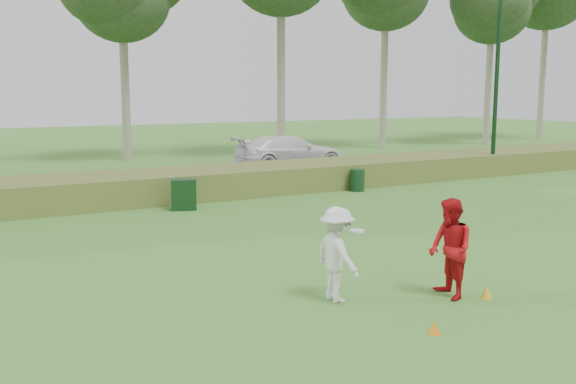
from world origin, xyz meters
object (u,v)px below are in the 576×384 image
player_white (337,254)px  player_red (450,249)px  cone_yellow (487,292)px  car_right (290,152)px  cone_orange (434,327)px  utility_cabinet (184,195)px  lamp_post (498,42)px  trash_bin (357,180)px

player_white → player_red: 1.97m
cone_yellow → car_right: (6.25, 17.97, 0.70)m
cone_orange → utility_cabinet: bearing=88.4°
cone_yellow → car_right: bearing=70.8°
car_right → player_white: bearing=157.3°
lamp_post → trash_bin: lamp_post is taller
cone_yellow → car_right: 19.04m
lamp_post → cone_orange: bearing=-139.3°
player_white → cone_yellow: (2.34, -1.17, -0.71)m
player_red → trash_bin: (5.66, 10.67, -0.48)m
cone_orange → cone_yellow: bearing=23.2°
cone_orange → cone_yellow: (1.95, 0.83, 0.00)m
car_right → cone_orange: bearing=160.8°
lamp_post → player_red: 18.21m
player_white → car_right: 18.87m
player_white → trash_bin: size_ratio=2.08×
cone_yellow → car_right: size_ratio=0.04×
player_red → cone_orange: player_red is taller
player_white → utility_cabinet: bearing=-6.3°
utility_cabinet → trash_bin: utility_cabinet is taller
player_white → player_red: size_ratio=0.93×
lamp_post → cone_yellow: 18.24m
cone_yellow → player_red: bearing=148.4°
trash_bin → cone_yellow: bearing=-114.9°
player_white → player_red: player_red is taller
cone_orange → trash_bin: size_ratio=0.26×
player_red → car_right: (6.81, 17.63, -0.06)m
cone_yellow → utility_cabinet: 10.69m
utility_cabinet → car_right: bearing=62.4°
utility_cabinet → player_white: bearing=-75.2°
utility_cabinet → player_red: bearing=-64.8°
trash_bin → car_right: car_right is taller
lamp_post → cone_orange: size_ratio=39.74×
utility_cabinet → car_right: 10.82m
lamp_post → player_white: (-15.10, -10.66, -4.78)m
lamp_post → car_right: (-6.51, 6.14, -4.78)m
cone_yellow → trash_bin: size_ratio=0.27×
player_red → trash_bin: size_ratio=2.22×
player_red → utility_cabinet: size_ratio=1.87×
player_white → utility_cabinet: size_ratio=1.75×
player_red → car_right: bearing=172.6°
player_red → cone_orange: (-1.39, -1.18, -0.77)m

